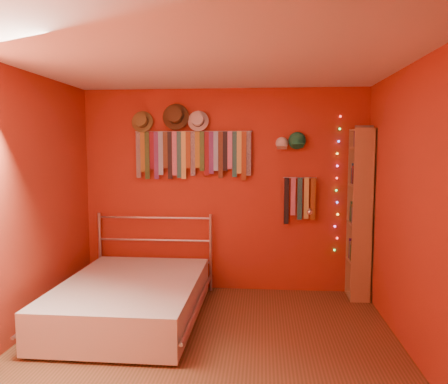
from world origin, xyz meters
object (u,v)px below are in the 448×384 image
(tie_rack, at_px, (192,152))
(reading_lamp, at_px, (309,212))
(bookshelf, at_px, (363,213))
(bed, at_px, (131,299))

(tie_rack, distance_m, reading_lamp, 1.59)
(bookshelf, xyz_separation_m, bed, (-2.52, -0.89, -0.79))
(bed, bearing_deg, reading_lamp, 25.24)
(tie_rack, bearing_deg, bookshelf, -4.35)
(reading_lamp, bearing_deg, tie_rack, 173.54)
(bookshelf, relative_size, bed, 1.00)
(reading_lamp, distance_m, bed, 2.24)
(tie_rack, bearing_deg, reading_lamp, -6.46)
(tie_rack, height_order, bed, tie_rack)
(reading_lamp, relative_size, bookshelf, 0.15)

